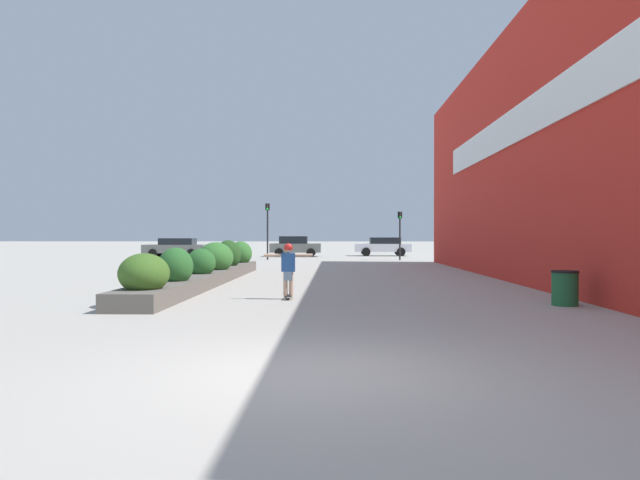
# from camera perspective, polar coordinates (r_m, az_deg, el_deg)

# --- Properties ---
(ground_plane) EXTENTS (300.00, 300.00, 0.00)m
(ground_plane) POSITION_cam_1_polar(r_m,az_deg,el_deg) (6.93, -1.10, -13.16)
(ground_plane) COLOR #ADA89E
(building_wall_right) EXTENTS (0.67, 32.23, 9.04)m
(building_wall_right) POSITION_cam_1_polar(r_m,az_deg,el_deg) (20.34, 19.99, 8.61)
(building_wall_right) COLOR red
(building_wall_right) RESTS_ON ground_plane
(planter_box) EXTENTS (1.27, 15.16, 1.44)m
(planter_box) POSITION_cam_1_polar(r_m,az_deg,el_deg) (19.90, -11.07, -2.78)
(planter_box) COLOR #605B54
(planter_box) RESTS_ON ground_plane
(skateboard) EXTENTS (0.22, 0.61, 0.09)m
(skateboard) POSITION_cam_1_polar(r_m,az_deg,el_deg) (14.65, -3.19, -5.67)
(skateboard) COLOR black
(skateboard) RESTS_ON ground_plane
(skateboarder) EXTENTS (1.25, 0.23, 1.34)m
(skateboarder) POSITION_cam_1_polar(r_m,az_deg,el_deg) (14.58, -3.20, -2.40)
(skateboarder) COLOR tan
(skateboarder) RESTS_ON skateboard
(trash_bin) EXTENTS (0.62, 0.62, 0.81)m
(trash_bin) POSITION_cam_1_polar(r_m,az_deg,el_deg) (14.46, 23.29, -4.43)
(trash_bin) COLOR #1E5B33
(trash_bin) RESTS_ON ground_plane
(car_leftmost) EXTENTS (3.88, 1.85, 1.57)m
(car_leftmost) POSITION_cam_1_polar(r_m,az_deg,el_deg) (43.94, -2.50, -0.61)
(car_leftmost) COLOR slate
(car_leftmost) RESTS_ON ground_plane
(car_center_left) EXTENTS (4.41, 1.87, 1.48)m
(car_center_left) POSITION_cam_1_polar(r_m,az_deg,el_deg) (45.84, 6.34, -0.61)
(car_center_left) COLOR silver
(car_center_left) RESTS_ON ground_plane
(car_center_right) EXTENTS (4.60, 1.95, 1.43)m
(car_center_right) POSITION_cam_1_polar(r_m,az_deg,el_deg) (44.11, -14.21, -0.69)
(car_center_right) COLOR slate
(car_center_right) RESTS_ON ground_plane
(car_rightmost) EXTENTS (4.17, 1.88, 1.40)m
(car_rightmost) POSITION_cam_1_polar(r_m,az_deg,el_deg) (44.46, 17.45, -0.70)
(car_rightmost) COLOR #BCBCC1
(car_rightmost) RESTS_ON ground_plane
(traffic_light_left) EXTENTS (0.28, 0.30, 3.80)m
(traffic_light_left) POSITION_cam_1_polar(r_m,az_deg,el_deg) (38.51, -5.27, 1.83)
(traffic_light_left) COLOR black
(traffic_light_left) RESTS_ON ground_plane
(traffic_light_right) EXTENTS (0.28, 0.30, 3.22)m
(traffic_light_right) POSITION_cam_1_polar(r_m,az_deg,el_deg) (38.10, 8.00, 1.32)
(traffic_light_right) COLOR black
(traffic_light_right) RESTS_ON ground_plane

